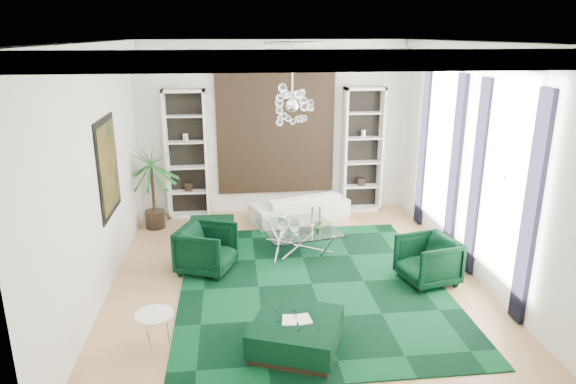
{
  "coord_description": "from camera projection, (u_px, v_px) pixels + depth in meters",
  "views": [
    {
      "loc": [
        -0.99,
        -7.71,
        3.92
      ],
      "look_at": [
        -0.06,
        0.5,
        1.35
      ],
      "focal_mm": 32.0,
      "sensor_mm": 36.0,
      "label": 1
    }
  ],
  "objects": [
    {
      "name": "floor",
      "position": [
        295.0,
        278.0,
        8.59
      ],
      "size": [
        6.0,
        7.0,
        0.02
      ],
      "primitive_type": "cube",
      "color": "tan",
      "rests_on": "ground"
    },
    {
      "name": "ceiling",
      "position": [
        296.0,
        41.0,
        7.46
      ],
      "size": [
        6.0,
        7.0,
        0.02
      ],
      "primitive_type": "cube",
      "color": "white",
      "rests_on": "ground"
    },
    {
      "name": "wall_back",
      "position": [
        275.0,
        128.0,
        11.36
      ],
      "size": [
        6.0,
        0.02,
        3.8
      ],
      "primitive_type": "cube",
      "color": "silver",
      "rests_on": "ground"
    },
    {
      "name": "wall_front",
      "position": [
        344.0,
        263.0,
        4.69
      ],
      "size": [
        6.0,
        0.02,
        3.8
      ],
      "primitive_type": "cube",
      "color": "silver",
      "rests_on": "ground"
    },
    {
      "name": "wall_left",
      "position": [
        97.0,
        174.0,
        7.7
      ],
      "size": [
        0.02,
        7.0,
        3.8
      ],
      "primitive_type": "cube",
      "color": "silver",
      "rests_on": "ground"
    },
    {
      "name": "wall_right",
      "position": [
        478.0,
        163.0,
        8.35
      ],
      "size": [
        0.02,
        7.0,
        3.8
      ],
      "primitive_type": "cube",
      "color": "silver",
      "rests_on": "ground"
    },
    {
      "name": "crown_molding",
      "position": [
        296.0,
        49.0,
        7.49
      ],
      "size": [
        6.0,
        7.0,
        0.18
      ],
      "primitive_type": null,
      "color": "white",
      "rests_on": "ceiling"
    },
    {
      "name": "ceiling_medallion",
      "position": [
        293.0,
        43.0,
        7.76
      ],
      "size": [
        0.9,
        0.9,
        0.05
      ],
      "primitive_type": "cylinder",
      "color": "white",
      "rests_on": "ceiling"
    },
    {
      "name": "tapestry",
      "position": [
        276.0,
        129.0,
        11.31
      ],
      "size": [
        2.5,
        0.06,
        2.8
      ],
      "primitive_type": "cube",
      "color": "black",
      "rests_on": "wall_back"
    },
    {
      "name": "shelving_left",
      "position": [
        187.0,
        155.0,
        11.1
      ],
      "size": [
        0.9,
        0.38,
        2.8
      ],
      "primitive_type": null,
      "color": "white",
      "rests_on": "floor"
    },
    {
      "name": "shelving_right",
      "position": [
        363.0,
        150.0,
        11.52
      ],
      "size": [
        0.9,
        0.38,
        2.8
      ],
      "primitive_type": null,
      "color": "white",
      "rests_on": "floor"
    },
    {
      "name": "painting",
      "position": [
        109.0,
        167.0,
        8.29
      ],
      "size": [
        0.04,
        1.3,
        1.6
      ],
      "primitive_type": "cube",
      "color": "black",
      "rests_on": "wall_left"
    },
    {
      "name": "window_near",
      "position": [
        506.0,
        177.0,
        7.49
      ],
      "size": [
        0.03,
        1.1,
        2.9
      ],
      "primitive_type": "cube",
      "color": "white",
      "rests_on": "wall_right"
    },
    {
      "name": "curtain_near_a",
      "position": [
        531.0,
        211.0,
        6.82
      ],
      "size": [
        0.07,
        0.3,
        3.25
      ],
      "primitive_type": "cube",
      "color": "black",
      "rests_on": "floor"
    },
    {
      "name": "curtain_near_b",
      "position": [
        477.0,
        180.0,
        8.3
      ],
      "size": [
        0.07,
        0.3,
        3.25
      ],
      "primitive_type": "cube",
      "color": "black",
      "rests_on": "floor"
    },
    {
      "name": "window_far",
      "position": [
        441.0,
        144.0,
        9.77
      ],
      "size": [
        0.03,
        1.1,
        2.9
      ],
      "primitive_type": "cube",
      "color": "white",
      "rests_on": "wall_right"
    },
    {
      "name": "curtain_far_a",
      "position": [
        455.0,
        167.0,
        9.1
      ],
      "size": [
        0.07,
        0.3,
        3.25
      ],
      "primitive_type": "cube",
      "color": "black",
      "rests_on": "floor"
    },
    {
      "name": "curtain_far_b",
      "position": [
        423.0,
        148.0,
        10.58
      ],
      "size": [
        0.07,
        0.3,
        3.25
      ],
      "primitive_type": "cube",
      "color": "black",
      "rests_on": "floor"
    },
    {
      "name": "rug",
      "position": [
        312.0,
        284.0,
        8.34
      ],
      "size": [
        4.2,
        5.0,
        0.02
      ],
      "primitive_type": "cube",
      "color": "black",
      "rests_on": "floor"
    },
    {
      "name": "sofa",
      "position": [
        299.0,
        207.0,
        11.15
      ],
      "size": [
        2.27,
        1.48,
        0.62
      ],
      "primitive_type": "imported",
      "rotation": [
        0.0,
        0.0,
        3.48
      ],
      "color": "white",
      "rests_on": "floor"
    },
    {
      "name": "armchair_left",
      "position": [
        207.0,
        249.0,
        8.73
      ],
      "size": [
        1.13,
        1.12,
        0.8
      ],
      "primitive_type": "imported",
      "rotation": [
        0.0,
        0.0,
        1.2
      ],
      "color": "black",
      "rests_on": "floor"
    },
    {
      "name": "armchair_right",
      "position": [
        428.0,
        260.0,
        8.34
      ],
      "size": [
        1.0,
        0.98,
        0.77
      ],
      "primitive_type": "imported",
      "rotation": [
        0.0,
        0.0,
        -1.35
      ],
      "color": "black",
      "rests_on": "floor"
    },
    {
      "name": "coffee_table",
      "position": [
        299.0,
        239.0,
        9.61
      ],
      "size": [
        1.57,
        1.57,
        0.46
      ],
      "primitive_type": null,
      "rotation": [
        0.0,
        0.0,
        0.21
      ],
      "color": "white",
      "rests_on": "floor"
    },
    {
      "name": "ottoman_side",
      "position": [
        212.0,
        231.0,
        10.07
      ],
      "size": [
        0.88,
        0.88,
        0.39
      ],
      "primitive_type": "cube",
      "rotation": [
        0.0,
        0.0,
        -0.02
      ],
      "color": "black",
      "rests_on": "floor"
    },
    {
      "name": "ottoman_front",
      "position": [
        296.0,
        335.0,
        6.58
      ],
      "size": [
        1.38,
        1.38,
        0.43
      ],
      "primitive_type": "cube",
      "rotation": [
        0.0,
        0.0,
        -0.36
      ],
      "color": "black",
      "rests_on": "floor"
    },
    {
      "name": "book",
      "position": [
        297.0,
        319.0,
        6.51
      ],
      "size": [
        0.38,
        0.25,
        0.03
      ],
      "primitive_type": "cube",
      "color": "white",
      "rests_on": "ottoman_front"
    },
    {
      "name": "side_table",
      "position": [
        156.0,
        331.0,
        6.62
      ],
      "size": [
        0.5,
        0.5,
        0.48
      ],
      "primitive_type": "cylinder",
      "rotation": [
        0.0,
        0.0,
        0.01
      ],
      "color": "white",
      "rests_on": "floor"
    },
    {
      "name": "palm",
      "position": [
        152.0,
        176.0,
        10.48
      ],
      "size": [
        1.79,
        1.79,
        2.23
      ],
      "primitive_type": null,
      "rotation": [
        0.0,
        0.0,
        -0.35
      ],
      "color": "#19591E",
      "rests_on": "floor"
    },
    {
      "name": "chandelier",
      "position": [
        292.0,
        106.0,
        7.87
      ],
      "size": [
        0.95,
        0.95,
        0.73
      ],
      "primitive_type": null,
      "rotation": [
        0.0,
        0.0,
        -0.19
      ],
      "color": "white",
      "rests_on": "ceiling"
    },
    {
      "name": "table_plant",
      "position": [
        319.0,
        227.0,
        9.29
      ],
      "size": [
        0.13,
        0.1,
        0.22
      ],
      "primitive_type": "imported",
      "rotation": [
        0.0,
        0.0,
        -0.03
      ],
      "color": "#19591E",
      "rests_on": "coffee_table"
    }
  ]
}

